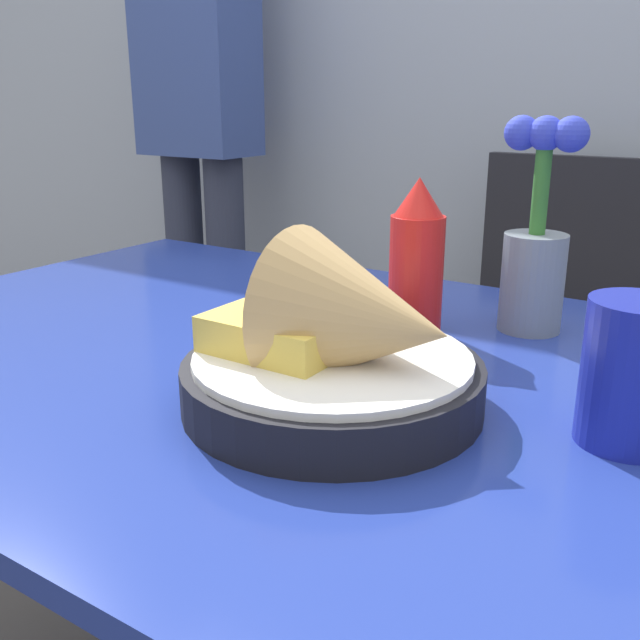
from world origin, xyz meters
TOP-DOWN VIEW (x-y plane):
  - dining_table at (0.00, 0.00)m, footprint 1.28×0.86m
  - chair_far_window at (0.09, 0.85)m, footprint 0.40×0.40m
  - food_basket at (0.14, -0.10)m, footprint 0.30×0.30m
  - ketchup_bottle at (0.09, 0.15)m, footprint 0.07×0.07m
  - drink_cup at (0.38, -0.02)m, footprint 0.09×0.09m
  - flower_vase at (0.21, 0.24)m, footprint 0.10×0.08m
  - person_standing at (-0.93, 0.87)m, footprint 0.32×0.20m

SIDE VIEW (x-z plane):
  - chair_far_window at x=0.09m, z-range 0.09..0.98m
  - dining_table at x=0.00m, z-range 0.27..0.99m
  - food_basket at x=0.14m, z-range 0.69..0.87m
  - drink_cup at x=0.38m, z-range 0.67..0.89m
  - ketchup_bottle at x=0.09m, z-range 0.72..0.92m
  - flower_vase at x=0.21m, z-range 0.69..0.97m
  - person_standing at x=-0.93m, z-range 0.15..1.91m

